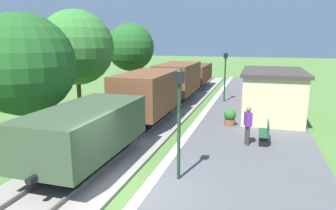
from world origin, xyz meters
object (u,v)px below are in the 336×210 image
(tree_field_left, at_px, (130,47))
(tree_trackside_far, at_px, (76,48))
(bench_near_hut, at_px, (265,132))
(lamp_post_far, at_px, (225,67))
(tree_trackside_mid, at_px, (24,65))
(person_waiting, at_px, (248,124))
(lamp_post_near, at_px, (179,104))
(potted_planter, at_px, (230,117))
(freight_train, at_px, (165,89))
(station_hut, at_px, (272,93))

(tree_field_left, bearing_deg, tree_trackside_far, -100.86)
(bench_near_hut, distance_m, lamp_post_far, 9.53)
(tree_trackside_far, bearing_deg, tree_trackside_mid, -77.02)
(bench_near_hut, relative_size, lamp_post_far, 0.41)
(person_waiting, bearing_deg, tree_field_left, -68.50)
(lamp_post_near, xyz_separation_m, tree_field_left, (-7.68, 13.99, 1.35))
(potted_planter, distance_m, lamp_post_far, 6.91)
(lamp_post_far, height_order, tree_field_left, tree_field_left)
(freight_train, xyz_separation_m, tree_trackside_far, (-5.22, -2.19, 2.72))
(bench_near_hut, bearing_deg, tree_trackside_mid, -164.18)
(station_hut, relative_size, person_waiting, 3.39)
(station_hut, xyz_separation_m, tree_trackside_mid, (-10.57, -7.95, 2.06))
(lamp_post_near, bearing_deg, bench_near_hut, 58.88)
(bench_near_hut, relative_size, potted_planter, 1.64)
(station_hut, bearing_deg, tree_trackside_mid, -143.04)
(potted_planter, distance_m, lamp_post_near, 7.36)
(station_hut, bearing_deg, freight_train, 175.43)
(lamp_post_near, height_order, tree_field_left, tree_field_left)
(freight_train, relative_size, lamp_post_far, 7.03)
(station_hut, relative_size, bench_near_hut, 3.87)
(tree_field_left, bearing_deg, potted_planter, -38.85)
(bench_near_hut, distance_m, potted_planter, 2.95)
(bench_near_hut, xyz_separation_m, potted_planter, (-1.78, 2.36, 0.00))
(potted_planter, bearing_deg, tree_trackside_far, 173.79)
(person_waiting, xyz_separation_m, tree_trackside_far, (-10.85, 3.96, 3.09))
(potted_planter, height_order, lamp_post_near, lamp_post_near)
(station_hut, height_order, tree_trackside_far, tree_trackside_far)
(station_hut, height_order, tree_trackside_mid, tree_trackside_mid)
(station_hut, height_order, bench_near_hut, station_hut)
(lamp_post_near, distance_m, lamp_post_far, 13.50)
(tree_trackside_far, distance_m, tree_field_left, 6.05)
(person_waiting, xyz_separation_m, lamp_post_near, (-2.03, -4.10, 1.62))
(potted_planter, bearing_deg, station_hut, 51.20)
(freight_train, height_order, station_hut, station_hut)
(freight_train, xyz_separation_m, person_waiting, (5.63, -6.15, -0.37))
(lamp_post_far, relative_size, tree_trackside_far, 0.56)
(station_hut, distance_m, tree_trackside_mid, 13.38)
(person_waiting, distance_m, tree_field_left, 14.18)
(bench_near_hut, height_order, person_waiting, person_waiting)
(freight_train, distance_m, person_waiting, 8.35)
(tree_field_left, bearing_deg, lamp_post_near, -61.24)
(person_waiting, bearing_deg, lamp_post_near, 40.61)
(bench_near_hut, bearing_deg, freight_train, 138.72)
(bench_near_hut, distance_m, tree_trackside_mid, 10.98)
(station_hut, distance_m, bench_near_hut, 5.17)
(lamp_post_far, xyz_separation_m, tree_trackside_mid, (-7.37, -11.75, 0.91))
(person_waiting, relative_size, lamp_post_near, 0.46)
(bench_near_hut, height_order, lamp_post_far, lamp_post_far)
(freight_train, height_order, lamp_post_far, lamp_post_far)
(tree_trackside_far, height_order, tree_field_left, tree_trackside_far)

